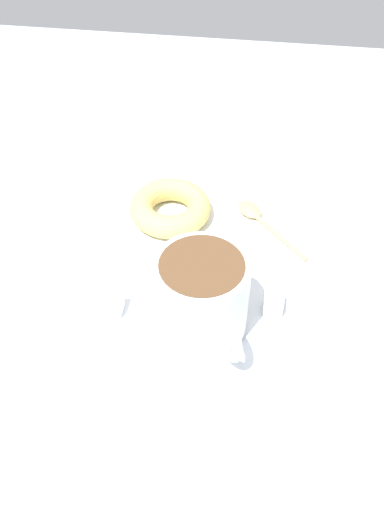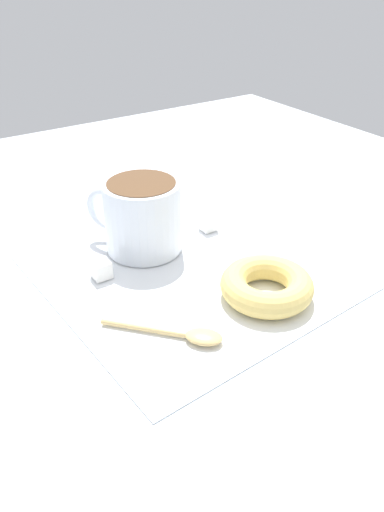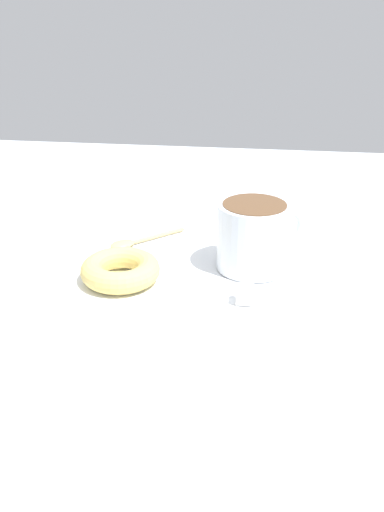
{
  "view_description": "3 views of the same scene",
  "coord_description": "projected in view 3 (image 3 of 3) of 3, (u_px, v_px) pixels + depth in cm",
  "views": [
    {
      "loc": [
        -43.45,
        -4.25,
        46.43
      ],
      "look_at": [
        0.19,
        1.99,
        2.3
      ],
      "focal_mm": 40.0,
      "sensor_mm": 36.0,
      "label": 1
    },
    {
      "loc": [
        40.12,
        -24.42,
        32.05
      ],
      "look_at": [
        0.19,
        1.99,
        2.3
      ],
      "focal_mm": 35.0,
      "sensor_mm": 36.0,
      "label": 2
    },
    {
      "loc": [
        -8.47,
        66.98,
        33.78
      ],
      "look_at": [
        0.19,
        1.99,
        2.3
      ],
      "focal_mm": 40.0,
      "sensor_mm": 36.0,
      "label": 3
    }
  ],
  "objects": [
    {
      "name": "ground_plane",
      "position": [
        195.0,
        272.0,
        0.76
      ],
      "size": [
        120.0,
        120.0,
        2.0
      ],
      "primitive_type": "cube",
      "color": "#B2BCC6"
    },
    {
      "name": "napkin",
      "position": [
        192.0,
        271.0,
        0.74
      ],
      "size": [
        32.97,
        32.97,
        0.3
      ],
      "primitive_type": "cube",
      "rotation": [
        0.0,
        0.0,
        0.07
      ],
      "color": "white",
      "rests_on": "ground_plane"
    },
    {
      "name": "coffee_cup",
      "position": [
        254.0,
        235.0,
        0.72
      ],
      "size": [
        11.36,
        9.61,
        8.72
      ],
      "color": "silver",
      "rests_on": "napkin"
    },
    {
      "name": "donut",
      "position": [
        120.0,
        270.0,
        0.71
      ],
      "size": [
        9.87,
        9.87,
        2.81
      ],
      "primitive_type": "torus",
      "color": "#E5C66B",
      "rests_on": "napkin"
    },
    {
      "name": "spoon",
      "position": [
        132.0,
        242.0,
        0.81
      ],
      "size": [
        9.94,
        9.31,
        0.9
      ],
      "color": "#D8B772",
      "rests_on": "napkin"
    },
    {
      "name": "sugar_cube",
      "position": [
        233.0,
        237.0,
        0.81
      ],
      "size": [
        1.99,
        1.99,
        1.99
      ],
      "primitive_type": "cube",
      "color": "white",
      "rests_on": "napkin"
    },
    {
      "name": "sugar_cube_extra",
      "position": [
        245.0,
        294.0,
        0.66
      ],
      "size": [
        1.97,
        1.97,
        1.97
      ],
      "primitive_type": "cube",
      "color": "white",
      "rests_on": "napkin"
    }
  ]
}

